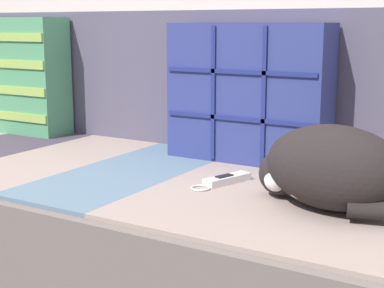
{
  "coord_description": "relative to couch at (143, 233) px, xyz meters",
  "views": [
    {
      "loc": [
        0.94,
        -1.18,
        0.78
      ],
      "look_at": [
        0.21,
        0.04,
        0.49
      ],
      "focal_mm": 55.0,
      "sensor_mm": 36.0,
      "label": 1
    }
  ],
  "objects": [
    {
      "name": "throw_pillow_quilted",
      "position": [
        0.22,
        0.22,
        0.39
      ],
      "size": [
        0.47,
        0.14,
        0.39
      ],
      "color": "navy",
      "rests_on": "couch"
    },
    {
      "name": "throw_pillow_striped",
      "position": [
        -0.7,
        0.22,
        0.4
      ],
      "size": [
        0.38,
        0.14,
        0.41
      ],
      "color": "#4C9366",
      "rests_on": "couch"
    },
    {
      "name": "couch",
      "position": [
        0.0,
        0.0,
        0.0
      ],
      "size": [
        2.13,
        0.87,
        0.39
      ],
      "color": "brown",
      "rests_on": "ground_plane"
    },
    {
      "name": "game_remote_far",
      "position": [
        0.28,
        -0.04,
        0.2
      ],
      "size": [
        0.1,
        0.19,
        0.02
      ],
      "color": "white",
      "rests_on": "couch"
    },
    {
      "name": "sofa_backrest",
      "position": [
        0.0,
        0.37,
        0.41
      ],
      "size": [
        2.09,
        0.14,
        0.43
      ],
      "color": "#514C60",
      "rests_on": "couch"
    },
    {
      "name": "sleeping_cat",
      "position": [
        0.56,
        -0.09,
        0.28
      ],
      "size": [
        0.38,
        0.28,
        0.18
      ],
      "color": "black",
      "rests_on": "couch"
    }
  ]
}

